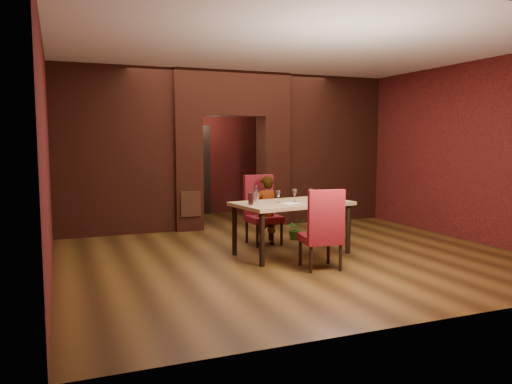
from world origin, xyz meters
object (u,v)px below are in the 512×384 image
at_px(chair_far, 264,210).
at_px(wine_glass_a, 278,196).
at_px(chair_near, 320,229).
at_px(wine_bucket, 253,199).
at_px(water_bottle, 256,194).
at_px(potted_plant, 295,229).
at_px(dining_table, 292,228).
at_px(person_seated, 266,211).
at_px(wine_glass_b, 295,195).
at_px(wine_glass_c, 312,195).

xyz_separation_m(chair_far, wine_glass_a, (-0.11, -0.85, 0.33)).
distance_m(chair_near, wine_bucket, 1.11).
height_order(water_bottle, potted_plant, water_bottle).
xyz_separation_m(dining_table, potted_plant, (0.58, 1.05, -0.23)).
bearing_deg(person_seated, wine_glass_b, 96.88).
distance_m(wine_glass_b, potted_plant, 1.41).
height_order(dining_table, potted_plant, dining_table).
bearing_deg(water_bottle, wine_bucket, -120.89).
bearing_deg(potted_plant, chair_near, -106.57).
height_order(chair_near, wine_glass_c, chair_near).
bearing_deg(person_seated, dining_table, 94.45).
distance_m(person_seated, wine_bucket, 1.17).
relative_size(wine_glass_b, water_bottle, 0.72).
height_order(dining_table, water_bottle, water_bottle).
distance_m(wine_glass_b, wine_glass_c, 0.32).
height_order(wine_glass_a, wine_glass_b, wine_glass_b).
bearing_deg(person_seated, chair_far, -97.61).
height_order(dining_table, person_seated, person_seated).
relative_size(chair_far, wine_glass_b, 5.97).
xyz_separation_m(dining_table, person_seated, (-0.12, 0.78, 0.18)).
xyz_separation_m(chair_near, wine_glass_b, (0.05, 0.92, 0.37)).
distance_m(chair_near, person_seated, 1.72).
relative_size(chair_far, water_bottle, 4.30).
distance_m(chair_near, wine_glass_c, 1.08).
bearing_deg(wine_glass_a, potted_plant, 51.71).
relative_size(water_bottle, potted_plant, 0.73).
relative_size(wine_glass_a, potted_plant, 0.47).
height_order(dining_table, wine_glass_a, wine_glass_a).
distance_m(person_seated, potted_plant, 0.85).
bearing_deg(wine_glass_b, water_bottle, 172.77).
distance_m(wine_glass_b, water_bottle, 0.63).
xyz_separation_m(wine_glass_b, potted_plant, (0.54, 1.07, -0.75)).
xyz_separation_m(person_seated, water_bottle, (-0.47, -0.72, 0.38)).
bearing_deg(wine_glass_b, chair_far, 99.42).
height_order(dining_table, wine_glass_c, wine_glass_c).
height_order(person_seated, water_bottle, person_seated).
relative_size(wine_bucket, potted_plant, 0.50).
bearing_deg(wine_glass_b, dining_table, 156.51).
relative_size(wine_glass_a, wine_glass_c, 0.96).
distance_m(chair_far, wine_glass_a, 0.92).
distance_m(chair_near, potted_plant, 2.11).
bearing_deg(potted_plant, chair_far, -166.13).
height_order(wine_glass_a, wine_bucket, wine_bucket).
bearing_deg(potted_plant, wine_glass_a, -128.29).
distance_m(dining_table, potted_plant, 1.22).
bearing_deg(potted_plant, person_seated, -159.01).
distance_m(chair_near, water_bottle, 1.22).
xyz_separation_m(chair_near, wine_bucket, (-0.71, 0.77, 0.37)).
xyz_separation_m(wine_bucket, potted_plant, (1.30, 1.21, -0.75)).
height_order(chair_far, potted_plant, chair_far).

